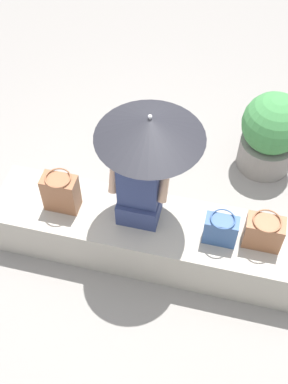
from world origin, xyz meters
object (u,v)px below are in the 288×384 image
handbag_black (221,230)px  shoulder_bag_spare (264,232)px  person_seated (139,186)px  parasol (150,128)px  tote_bag_canvas (61,193)px  planter_near (271,133)px

handbag_black → shoulder_bag_spare: size_ratio=0.95×
person_seated → parasol: size_ratio=0.81×
tote_bag_canvas → shoulder_bag_spare: bearing=0.9°
tote_bag_canvas → planter_near: size_ratio=0.43×
handbag_black → tote_bag_canvas: bearing=178.9°
parasol → handbag_black: (0.62, -0.13, -0.84)m
person_seated → parasol: 0.60m
person_seated → handbag_black: bearing=-7.0°
parasol → handbag_black: 1.05m
handbag_black → planter_near: planter_near is taller
handbag_black → tote_bag_canvas: size_ratio=0.77×
parasol → person_seated: bearing=-144.1°
handbag_black → tote_bag_canvas: 1.35m
parasol → planter_near: size_ratio=1.27×
shoulder_bag_spare → planter_near: (-0.01, 1.32, -0.17)m
handbag_black → person_seated: bearing=173.0°
handbag_black → planter_near: 1.42m
tote_bag_canvas → parasol: bearing=8.6°
person_seated → handbag_black: size_ratio=3.10×
person_seated → shoulder_bag_spare: person_seated is taller
parasol → tote_bag_canvas: (-0.73, -0.11, -0.80)m
person_seated → planter_near: (1.01, 1.29, -0.41)m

